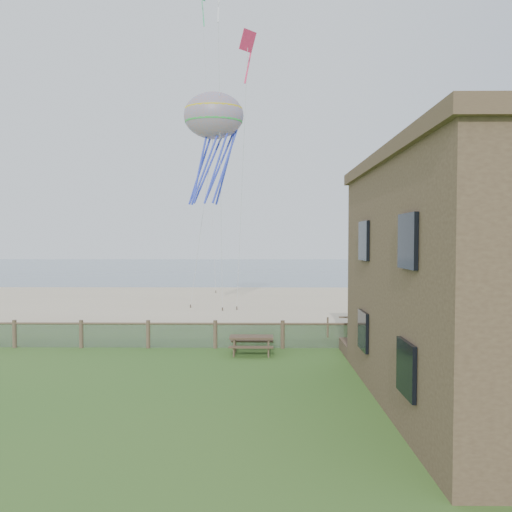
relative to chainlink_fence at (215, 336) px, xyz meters
name	(u,v)px	position (x,y,z in m)	size (l,w,h in m)	color
ground	(196,393)	(0.00, -6.00, -0.55)	(160.00, 160.00, 0.00)	#325E20
sand_beach	(235,301)	(0.00, 16.00, -0.55)	(72.00, 20.00, 0.02)	#C3AE8D
ocean	(249,267)	(0.00, 60.00, -0.55)	(160.00, 68.00, 0.02)	slate
chainlink_fence	(215,336)	(0.00, 0.00, 0.00)	(36.20, 0.20, 1.25)	#4A3A29
picnic_table	(252,345)	(1.63, -1.00, -0.16)	(1.84, 1.39, 0.78)	brown
octopus_kite	(214,147)	(-0.97, 9.08, 10.23)	(3.68, 2.60, 7.59)	orange
kite_red	(248,55)	(1.25, 7.14, 15.21)	(1.16, 0.70, 2.80)	#F02A59
kite_green	(202,4)	(-2.69, 17.04, 23.23)	(1.01, 0.70, 2.76)	#33BF6B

